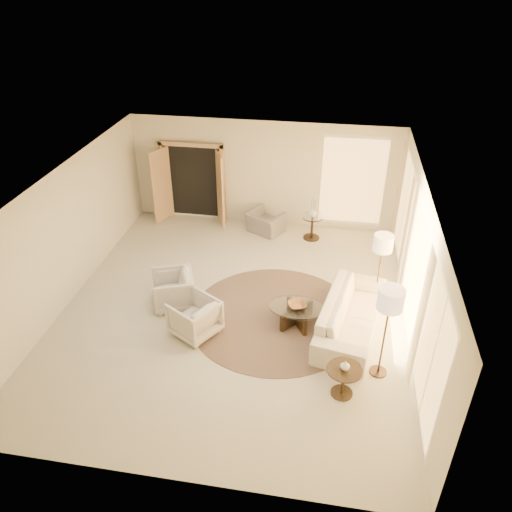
% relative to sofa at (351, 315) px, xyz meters
% --- Properties ---
extents(room, '(7.04, 8.04, 2.83)m').
position_rel_sofa_xyz_m(room, '(-2.39, 0.27, 1.03)').
color(room, beige).
rests_on(room, ground).
extents(windows_right, '(0.10, 6.40, 2.40)m').
position_rel_sofa_xyz_m(windows_right, '(1.06, 0.37, 0.98)').
color(windows_right, '#EFB75F').
rests_on(windows_right, room).
extents(window_back_corner, '(1.70, 0.10, 2.40)m').
position_rel_sofa_xyz_m(window_back_corner, '(-0.09, 4.22, 0.98)').
color(window_back_corner, '#EFB75F').
rests_on(window_back_corner, room).
extents(curtains_right, '(0.06, 5.20, 2.60)m').
position_rel_sofa_xyz_m(curtains_right, '(1.01, 1.27, 0.93)').
color(curtains_right, beige).
rests_on(curtains_right, room).
extents(french_doors, '(1.95, 0.66, 2.16)m').
position_rel_sofa_xyz_m(french_doors, '(-4.29, 4.09, 0.69)').
color(french_doors, tan).
rests_on(french_doors, room).
extents(area_rug, '(4.15, 4.15, 0.01)m').
position_rel_sofa_xyz_m(area_rug, '(-1.51, 0.16, -0.37)').
color(area_rug, '#3A2921').
rests_on(area_rug, room).
extents(sofa, '(1.46, 2.69, 0.74)m').
position_rel_sofa_xyz_m(sofa, '(0.00, 0.00, 0.00)').
color(sofa, beige).
rests_on(sofa, room).
extents(armchair_left, '(1.00, 1.03, 0.84)m').
position_rel_sofa_xyz_m(armchair_left, '(-3.66, 0.21, 0.05)').
color(armchair_left, beige).
rests_on(armchair_left, room).
extents(armchair_right, '(1.06, 1.08, 0.83)m').
position_rel_sofa_xyz_m(armchair_right, '(-2.97, -0.59, 0.04)').
color(armchair_right, beige).
rests_on(armchair_right, room).
extents(accent_chair, '(1.03, 0.91, 0.76)m').
position_rel_sofa_xyz_m(accent_chair, '(-2.24, 3.67, 0.01)').
color(accent_chair, gray).
rests_on(accent_chair, room).
extents(coffee_table, '(1.22, 1.22, 0.41)m').
position_rel_sofa_xyz_m(coffee_table, '(-1.05, 0.03, -0.11)').
color(coffee_table, black).
rests_on(coffee_table, room).
extents(end_table, '(0.60, 0.60, 0.56)m').
position_rel_sofa_xyz_m(end_table, '(-0.11, -1.70, 0.01)').
color(end_table, black).
rests_on(end_table, room).
extents(side_table, '(0.55, 0.55, 0.64)m').
position_rel_sofa_xyz_m(side_table, '(-1.01, 3.54, 0.01)').
color(side_table, '#30231C').
rests_on(side_table, room).
extents(floor_lamp_near, '(0.40, 0.40, 1.63)m').
position_rel_sofa_xyz_m(floor_lamp_near, '(0.51, 0.99, 1.02)').
color(floor_lamp_near, '#30231C').
rests_on(floor_lamp_near, room).
extents(floor_lamp_far, '(0.44, 0.44, 1.81)m').
position_rel_sofa_xyz_m(floor_lamp_far, '(0.51, -1.09, 1.17)').
color(floor_lamp_far, '#30231C').
rests_on(floor_lamp_far, room).
extents(bowl, '(0.46, 0.46, 0.09)m').
position_rel_sofa_xyz_m(bowl, '(-1.05, 0.03, 0.08)').
color(bowl, brown).
rests_on(bowl, coffee_table).
extents(end_vase, '(0.21, 0.21, 0.17)m').
position_rel_sofa_xyz_m(end_vase, '(-0.11, -1.70, 0.27)').
color(end_vase, white).
rests_on(end_vase, end_table).
extents(side_vase, '(0.22, 0.22, 0.22)m').
position_rel_sofa_xyz_m(side_vase, '(-1.01, 3.54, 0.37)').
color(side_vase, white).
rests_on(side_vase, side_table).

